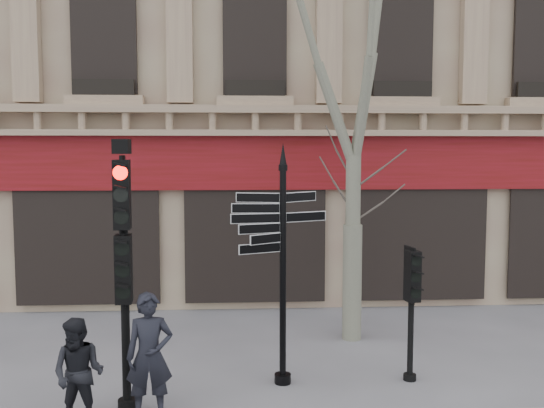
{
  "coord_description": "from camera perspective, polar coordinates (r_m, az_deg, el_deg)",
  "views": [
    {
      "loc": [
        -0.44,
        -9.64,
        3.89
      ],
      "look_at": [
        0.16,
        0.6,
        2.98
      ],
      "focal_mm": 40.0,
      "sensor_mm": 36.0,
      "label": 1
    }
  ],
  "objects": [
    {
      "name": "traffic_signal_main",
      "position": [
        9.19,
        -13.79,
        -3.4
      ],
      "size": [
        0.47,
        0.35,
        4.05
      ],
      "rotation": [
        0.0,
        0.0,
        0.08
      ],
      "color": "black",
      "rests_on": "ground"
    },
    {
      "name": "pedestrian_b",
      "position": [
        9.17,
        -17.74,
        -14.98
      ],
      "size": [
        0.86,
        0.73,
        1.57
      ],
      "primitive_type": "imported",
      "rotation": [
        0.0,
        0.0,
        -0.19
      ],
      "color": "black",
      "rests_on": "ground"
    },
    {
      "name": "pedestrian_a",
      "position": [
        9.19,
        -11.45,
        -13.85
      ],
      "size": [
        0.72,
        0.52,
        1.85
      ],
      "primitive_type": "imported",
      "rotation": [
        0.0,
        0.0,
        0.12
      ],
      "color": "black",
      "rests_on": "ground"
    },
    {
      "name": "fingerpost",
      "position": [
        9.91,
        1.04,
        -1.84
      ],
      "size": [
        2.0,
        2.0,
        4.02
      ],
      "rotation": [
        0.0,
        0.0,
        0.22
      ],
      "color": "black",
      "rests_on": "ground"
    },
    {
      "name": "ground",
      "position": [
        10.4,
        -0.7,
        -16.89
      ],
      "size": [
        80.0,
        80.0,
        0.0
      ],
      "primitive_type": "plane",
      "color": "slate",
      "rests_on": "ground"
    },
    {
      "name": "building",
      "position": [
        22.7,
        -2.25,
        18.04
      ],
      "size": [
        28.0,
        15.52,
        18.0
      ],
      "color": "#9B7D67",
      "rests_on": "ground"
    },
    {
      "name": "traffic_signal_secondary",
      "position": [
        10.5,
        12.99,
        -7.9
      ],
      "size": [
        0.41,
        0.32,
        2.23
      ],
      "rotation": [
        0.0,
        0.0,
        0.16
      ],
      "color": "black",
      "rests_on": "ground"
    },
    {
      "name": "plane_tree",
      "position": [
        12.61,
        7.84,
        16.77
      ],
      "size": [
        3.46,
        3.46,
        9.2
      ],
      "color": "gray",
      "rests_on": "ground"
    }
  ]
}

